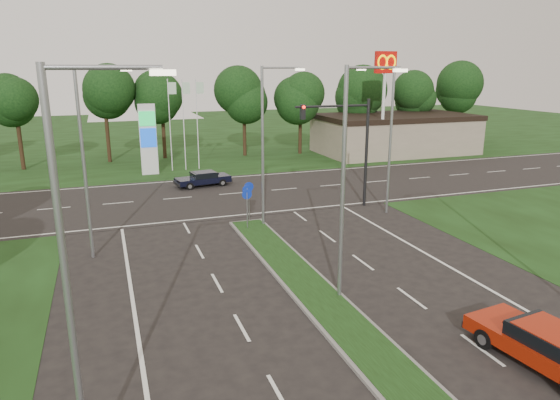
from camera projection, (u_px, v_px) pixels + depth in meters
name	position (u px, v px, depth m)	size (l,w,h in m)	color
ground	(407.00, 391.00, 14.18)	(160.00, 160.00, 0.00)	black
verge_far	(166.00, 139.00, 64.30)	(160.00, 50.00, 0.02)	black
cross_road	(219.00, 195.00, 36.05)	(160.00, 12.00, 0.02)	black
median_kerb	(344.00, 323.00, 17.81)	(2.00, 26.00, 0.12)	slate
commercial_building	(395.00, 134.00, 53.56)	(16.00, 9.00, 4.00)	gray
streetlight_median_near	(348.00, 173.00, 18.67)	(2.53, 0.22, 9.00)	gray
streetlight_median_far	(266.00, 139.00, 27.78)	(2.53, 0.22, 9.00)	gray
streetlight_left_near	(74.00, 260.00, 10.21)	(2.53, 0.22, 9.00)	gray
streetlight_left_far	(87.00, 153.00, 22.96)	(2.53, 0.22, 9.00)	gray
streetlight_right_far	(388.00, 133.00, 30.29)	(2.53, 0.22, 9.00)	gray
traffic_signal	(349.00, 137.00, 31.70)	(5.10, 0.42, 7.00)	black
median_signs	(248.00, 197.00, 28.69)	(1.16, 1.76, 2.38)	gray
gas_pylon	(151.00, 137.00, 42.26)	(5.80, 1.26, 8.00)	silver
mcdonalds_sign	(385.00, 78.00, 47.07)	(2.20, 0.47, 10.40)	silver
treeline_far	(182.00, 90.00, 48.85)	(6.00, 6.00, 9.90)	black
red_sedan	(547.00, 345.00, 15.22)	(2.53, 4.95, 1.30)	#9F1D08
navy_sedan	(203.00, 179.00, 38.56)	(4.30, 2.25, 1.13)	black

